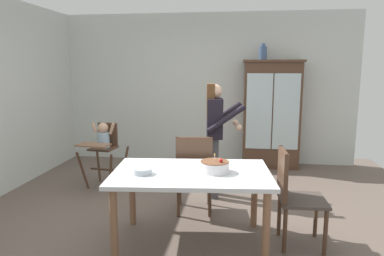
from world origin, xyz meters
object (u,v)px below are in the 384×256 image
dining_chair_right_end (292,191)px  serving_bowl (143,171)px  dining_chair_far_side (194,169)px  china_cabinet (271,114)px  adult_person (215,126)px  ceramic_vase (263,53)px  birthday_cake (215,167)px  dining_table (191,180)px  high_chair_with_toddler (103,143)px

dining_chair_right_end → serving_bowl: bearing=97.8°
serving_bowl → dining_chair_far_side: dining_chair_far_side is taller
china_cabinet → adult_person: (-0.87, -1.60, 0.03)m
china_cabinet → ceramic_vase: bearing=178.8°
china_cabinet → adult_person: china_cabinet is taller
ceramic_vase → birthday_cake: 3.21m
serving_bowl → dining_chair_far_side: (0.39, 0.84, -0.21)m
adult_person → dining_chair_far_side: size_ratio=1.59×
birthday_cake → dining_chair_far_side: bearing=112.8°
dining_table → serving_bowl: serving_bowl is taller
birthday_cake → serving_bowl: size_ratio=1.56×
dining_table → dining_chair_right_end: (0.98, 0.10, -0.09)m
birthday_cake → dining_chair_far_side: size_ratio=0.29×
high_chair_with_toddler → adult_person: (1.65, -0.20, 0.31)m
high_chair_with_toddler → dining_chair_right_end: 2.87m
birthday_cake → dining_chair_right_end: dining_chair_right_end is taller
china_cabinet → dining_table: (-1.01, -2.92, -0.29)m
ceramic_vase → dining_chair_far_side: bearing=-111.7°
ceramic_vase → adult_person: ceramic_vase is taller
serving_bowl → dining_chair_far_side: bearing=65.5°
serving_bowl → dining_chair_right_end: dining_chair_right_end is taller
ceramic_vase → adult_person: bearing=-113.3°
ceramic_vase → birthday_cake: bearing=-101.6°
dining_table → ceramic_vase: bearing=74.2°
adult_person → serving_bowl: (-0.58, -1.47, -0.20)m
high_chair_with_toddler → birthday_cake: high_chair_with_toddler is taller
high_chair_with_toddler → dining_table: (1.51, -1.53, -0.00)m
ceramic_vase → birthday_cake: size_ratio=0.96×
china_cabinet → dining_table: size_ratio=1.16×
dining_chair_far_side → dining_chair_right_end: 1.20m
adult_person → dining_table: (-0.14, -1.33, -0.32)m
ceramic_vase → high_chair_with_toddler: ceramic_vase is taller
serving_bowl → high_chair_with_toddler: bearing=122.3°
ceramic_vase → birthday_cake: (-0.60, -2.92, -1.19)m
adult_person → dining_chair_right_end: size_ratio=1.59×
dining_table → serving_bowl: (-0.45, -0.15, 0.12)m
china_cabinet → adult_person: 1.82m
adult_person → dining_chair_right_end: adult_person is taller
china_cabinet → dining_chair_far_side: china_cabinet is taller
high_chair_with_toddler → china_cabinet: bearing=36.0°
china_cabinet → ceramic_vase: ceramic_vase is taller
birthday_cake → dining_chair_far_side: 0.78m
serving_bowl → dining_chair_right_end: 1.46m
ceramic_vase → serving_bowl: bearing=-112.5°
dining_table → dining_chair_right_end: size_ratio=1.68×
ceramic_vase → dining_table: 3.32m
birthday_cake → dining_chair_right_end: 0.79m
high_chair_with_toddler → dining_chair_far_side: (1.45, -0.83, -0.10)m
dining_table → birthday_cake: size_ratio=5.75×
adult_person → dining_chair_far_side: 0.78m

